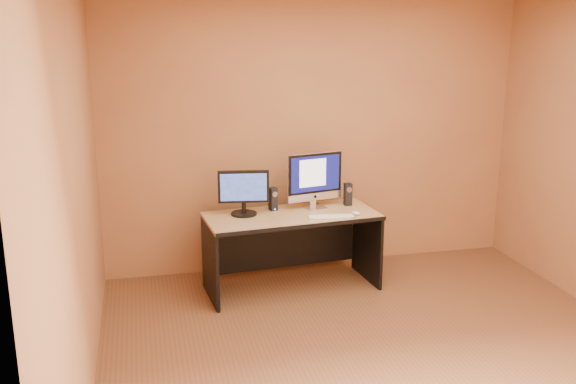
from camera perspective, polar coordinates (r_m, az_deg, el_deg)
name	(u,v)px	position (r m, az deg, el deg)	size (l,w,h in m)	color
floor	(388,361)	(4.73, 8.84, -14.63)	(4.00, 4.00, 0.00)	brown
walls	(395,183)	(4.26, 9.52, 0.83)	(4.00, 4.00, 2.60)	#9B683E
desk	(292,252)	(5.72, 0.33, -5.33)	(1.50, 0.66, 0.69)	tan
imac	(316,180)	(5.74, 2.48, 1.04)	(0.53, 0.20, 0.52)	silver
second_monitor	(244,193)	(5.56, -3.97, -0.08)	(0.45, 0.23, 0.39)	black
speaker_left	(273,199)	(5.71, -1.33, -0.63)	(0.06, 0.07, 0.21)	black
speaker_right	(348,194)	(5.89, 5.35, -0.21)	(0.06, 0.07, 0.21)	black
keyboard	(331,217)	(5.53, 3.87, -2.20)	(0.40, 0.11, 0.02)	silver
mouse	(356,213)	(5.63, 6.04, -1.86)	(0.05, 0.10, 0.03)	white
cable_a	(316,203)	(5.95, 2.48, -1.00)	(0.01, 0.01, 0.21)	black
cable_b	(310,204)	(5.92, 1.98, -1.08)	(0.01, 0.01, 0.17)	black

